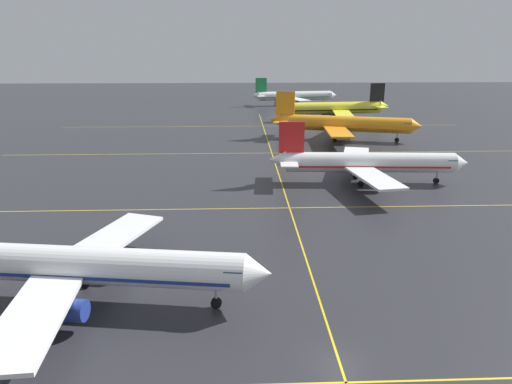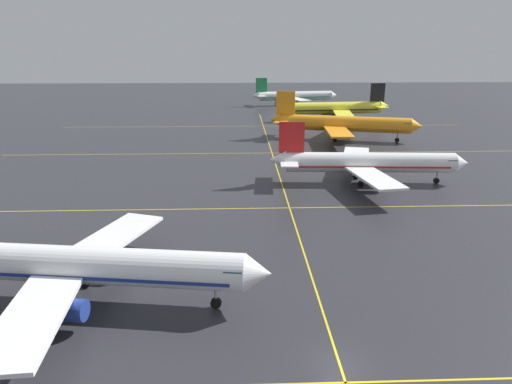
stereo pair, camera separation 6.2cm
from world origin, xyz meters
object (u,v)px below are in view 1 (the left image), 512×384
airliner_second_row (367,163)px  airliner_far_right_stand (294,96)px  airliner_third_row (342,124)px  airliner_far_left_stand (333,108)px  airliner_front_gate (84,266)px

airliner_second_row → airliner_far_right_stand: 117.95m
airliner_third_row → airliner_far_right_stand: 77.05m
airliner_third_row → airliner_far_left_stand: (4.43, 33.63, -0.08)m
airliner_front_gate → airliner_far_left_stand: bearing=67.7°
airliner_front_gate → airliner_far_left_stand: airliner_far_left_stand is taller
airliner_front_gate → airliner_third_row: bearing=62.2°
airliner_front_gate → airliner_far_right_stand: bearing=76.2°
airliner_second_row → airliner_third_row: 41.23m
airliner_far_left_stand → airliner_far_right_stand: (-8.19, 43.34, -0.23)m
airliner_second_row → airliner_third_row: size_ratio=0.90×
airliner_third_row → airliner_second_row: bearing=-96.2°
airliner_second_row → airliner_far_right_stand: bearing=89.7°
airliner_front_gate → airliner_far_right_stand: (38.64, 157.27, 0.18)m
airliner_third_row → airliner_far_left_stand: airliner_third_row is taller
airliner_second_row → airliner_third_row: bearing=83.8°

